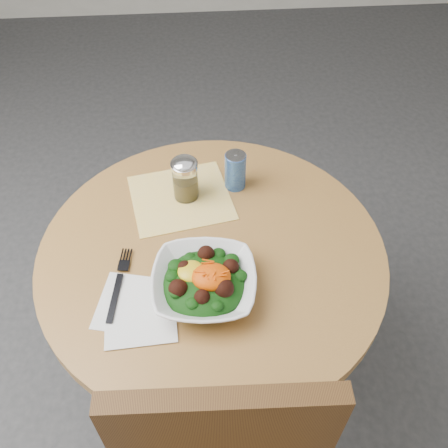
# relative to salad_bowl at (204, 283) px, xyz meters

# --- Properties ---
(ground) EXTENTS (6.00, 6.00, 0.00)m
(ground) POSITION_rel_salad_bowl_xyz_m (0.03, 0.13, -0.78)
(ground) COLOR #313134
(ground) RESTS_ON ground
(table) EXTENTS (0.90, 0.90, 0.75)m
(table) POSITION_rel_salad_bowl_xyz_m (0.03, 0.13, -0.23)
(table) COLOR black
(table) RESTS_ON ground
(cloth_napkin) EXTENTS (0.31, 0.30, 0.00)m
(cloth_napkin) POSITION_rel_salad_bowl_xyz_m (-0.05, 0.32, -0.03)
(cloth_napkin) COLOR #F6B50C
(cloth_napkin) RESTS_ON table
(paper_napkins) EXTENTS (0.20, 0.22, 0.00)m
(paper_napkins) POSITION_rel_salad_bowl_xyz_m (-0.16, -0.04, -0.03)
(paper_napkins) COLOR silver
(paper_napkins) RESTS_ON table
(salad_bowl) EXTENTS (0.27, 0.27, 0.09)m
(salad_bowl) POSITION_rel_salad_bowl_xyz_m (0.00, 0.00, 0.00)
(salad_bowl) COLOR white
(salad_bowl) RESTS_ON table
(fork) EXTENTS (0.05, 0.22, 0.00)m
(fork) POSITION_rel_salad_bowl_xyz_m (-0.21, 0.04, -0.03)
(fork) COLOR black
(fork) RESTS_ON table
(spice_shaker) EXTENTS (0.07, 0.07, 0.13)m
(spice_shaker) POSITION_rel_salad_bowl_xyz_m (-0.04, 0.33, 0.03)
(spice_shaker) COLOR silver
(spice_shaker) RESTS_ON table
(beverage_can) EXTENTS (0.06, 0.06, 0.12)m
(beverage_can) POSITION_rel_salad_bowl_xyz_m (0.11, 0.37, 0.02)
(beverage_can) COLOR navy
(beverage_can) RESTS_ON table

